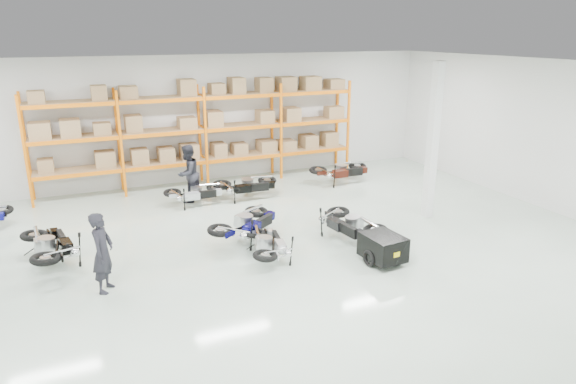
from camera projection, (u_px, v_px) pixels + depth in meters
name	position (u px, v px, depth m)	size (l,w,h in m)	color
room	(269.00, 164.00, 12.21)	(18.00, 18.00, 18.00)	silver
pallet_rack	(202.00, 122.00, 17.86)	(11.28, 0.98, 3.62)	orange
structural_column	(433.00, 142.00, 14.62)	(0.25, 0.25, 4.50)	white
moto_blue_centre	(246.00, 219.00, 13.40)	(0.86, 1.94, 1.19)	#070645
moto_silver_left	(268.00, 240.00, 12.25)	(0.75, 1.68, 1.03)	#ADB0B4
moto_black_far_left	(50.00, 240.00, 12.02)	(0.86, 1.93, 1.18)	black
moto_touring_right	(349.00, 219.00, 13.43)	(0.84, 1.88, 1.15)	black
trailer	(383.00, 247.00, 12.08)	(0.88, 1.68, 0.69)	black
moto_back_b	(195.00, 189.00, 16.17)	(0.74, 1.65, 1.01)	#B1B5BC
moto_back_c	(246.00, 181.00, 16.79)	(0.82, 1.86, 1.13)	black
moto_back_d	(341.00, 167.00, 18.48)	(0.86, 1.93, 1.18)	#3D130C
person_left	(103.00, 252.00, 10.67)	(0.64, 0.42, 1.75)	black
person_back	(188.00, 174.00, 16.33)	(0.91, 0.71, 1.86)	black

